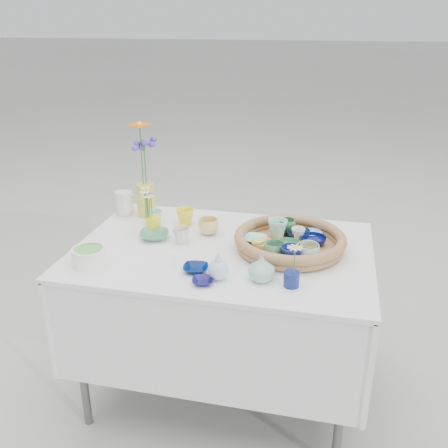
% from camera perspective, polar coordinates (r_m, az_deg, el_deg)
% --- Properties ---
extents(ground, '(80.00, 80.00, 0.00)m').
position_cam_1_polar(ground, '(2.57, -0.10, -18.42)').
color(ground, '#A5A59D').
extents(display_table, '(1.26, 0.86, 0.77)m').
position_cam_1_polar(display_table, '(2.57, -0.10, -18.42)').
color(display_table, white).
rests_on(display_table, ground).
extents(wicker_tray, '(0.47, 0.47, 0.08)m').
position_cam_1_polar(wicker_tray, '(2.13, 7.54, -1.99)').
color(wicker_tray, brown).
rests_on(wicker_tray, display_table).
extents(tray_ceramic_0, '(0.12, 0.12, 0.03)m').
position_cam_1_polar(tray_ceramic_0, '(2.22, 8.46, -1.10)').
color(tray_ceramic_0, '#0C1D4A').
rests_on(tray_ceramic_0, wicker_tray).
extents(tray_ceramic_1, '(0.13, 0.13, 0.03)m').
position_cam_1_polar(tray_ceramic_1, '(2.17, 10.16, -1.87)').
color(tray_ceramic_1, '#050D4D').
rests_on(tray_ceramic_1, wicker_tray).
extents(tray_ceramic_2, '(0.08, 0.08, 0.07)m').
position_cam_1_polar(tray_ceramic_2, '(2.03, 9.63, -3.06)').
color(tray_ceramic_2, gold).
rests_on(tray_ceramic_2, wicker_tray).
extents(tray_ceramic_3, '(0.11, 0.11, 0.03)m').
position_cam_1_polar(tray_ceramic_3, '(2.10, 7.38, -2.51)').
color(tray_ceramic_3, '#337F55').
rests_on(tray_ceramic_3, wicker_tray).
extents(tray_ceramic_4, '(0.11, 0.11, 0.07)m').
position_cam_1_polar(tray_ceramic_4, '(2.01, 5.82, -3.04)').
color(tray_ceramic_4, '#548862').
rests_on(tray_ceramic_4, wicker_tray).
extents(tray_ceramic_5, '(0.11, 0.11, 0.02)m').
position_cam_1_polar(tray_ceramic_5, '(2.16, 3.54, -1.78)').
color(tray_ceramic_5, '#91E3DF').
rests_on(tray_ceramic_5, wicker_tray).
extents(tray_ceramic_6, '(0.10, 0.10, 0.08)m').
position_cam_1_polar(tray_ceramic_6, '(2.20, 6.14, -0.52)').
color(tray_ceramic_6, '#A4D9C3').
rests_on(tray_ceramic_6, wicker_tray).
extents(tray_ceramic_7, '(0.07, 0.07, 0.06)m').
position_cam_1_polar(tray_ceramic_7, '(2.19, 8.46, -1.16)').
color(tray_ceramic_7, white).
rests_on(tray_ceramic_7, wicker_tray).
extents(tray_ceramic_8, '(0.11, 0.11, 0.02)m').
position_cam_1_polar(tray_ceramic_8, '(2.25, 10.05, -1.09)').
color(tray_ceramic_8, '#8BB1D5').
rests_on(tray_ceramic_8, wicker_tray).
extents(tray_ceramic_9, '(0.10, 0.10, 0.07)m').
position_cam_1_polar(tray_ceramic_9, '(1.98, 7.61, -3.55)').
color(tray_ceramic_9, navy).
rests_on(tray_ceramic_9, wicker_tray).
extents(tray_ceramic_10, '(0.12, 0.12, 0.03)m').
position_cam_1_polar(tray_ceramic_10, '(2.11, 4.38, -2.33)').
color(tray_ceramic_10, '#FFCE65').
rests_on(tray_ceramic_10, wicker_tray).
extents(tray_ceramic_11, '(0.10, 0.10, 0.07)m').
position_cam_1_polar(tray_ceramic_11, '(2.01, 9.58, -3.27)').
color(tray_ceramic_11, '#8AB8AB').
rests_on(tray_ceramic_11, wicker_tray).
extents(tray_ceramic_12, '(0.10, 0.10, 0.06)m').
position_cam_1_polar(tray_ceramic_12, '(2.26, 7.17, -0.23)').
color(tray_ceramic_12, '#397845').
rests_on(tray_ceramic_12, wicker_tray).
extents(loose_ceramic_0, '(0.11, 0.11, 0.08)m').
position_cam_1_polar(loose_ceramic_0, '(2.38, -4.43, 0.83)').
color(loose_ceramic_0, yellow).
rests_on(loose_ceramic_0, display_table).
extents(loose_ceramic_1, '(0.12, 0.12, 0.07)m').
position_cam_1_polar(loose_ceramic_1, '(2.27, -1.80, -0.29)').
color(loose_ceramic_1, '#E1C36B').
rests_on(loose_ceramic_1, display_table).
extents(loose_ceramic_2, '(0.17, 0.17, 0.03)m').
position_cam_1_polar(loose_ceramic_2, '(2.25, -7.97, -1.28)').
color(loose_ceramic_2, '#478B69').
rests_on(loose_ceramic_2, display_table).
extents(loose_ceramic_3, '(0.09, 0.09, 0.07)m').
position_cam_1_polar(loose_ceramic_3, '(2.19, -4.88, -1.33)').
color(loose_ceramic_3, beige).
rests_on(loose_ceramic_3, display_table).
extents(loose_ceramic_4, '(0.11, 0.11, 0.02)m').
position_cam_1_polar(loose_ceramic_4, '(1.95, -3.25, -5.11)').
color(loose_ceramic_4, '#00164F').
rests_on(loose_ceramic_4, display_table).
extents(loose_ceramic_5, '(0.08, 0.08, 0.07)m').
position_cam_1_polar(loose_ceramic_5, '(2.41, -7.87, 0.79)').
color(loose_ceramic_5, '#93CEBB').
rests_on(loose_ceramic_5, display_table).
extents(loose_ceramic_6, '(0.10, 0.10, 0.02)m').
position_cam_1_polar(loose_ceramic_6, '(1.87, -2.45, -6.57)').
color(loose_ceramic_6, '#121053').
rests_on(loose_ceramic_6, display_table).
extents(fluted_bowl, '(0.17, 0.17, 0.07)m').
position_cam_1_polar(fluted_bowl, '(2.06, -15.14, -3.61)').
color(fluted_bowl, white).
rests_on(fluted_bowl, display_table).
extents(bud_vase_paleblue, '(0.09, 0.09, 0.12)m').
position_cam_1_polar(bud_vase_paleblue, '(1.87, -0.67, -4.67)').
color(bud_vase_paleblue, silver).
rests_on(bud_vase_paleblue, display_table).
extents(bud_vase_seafoam, '(0.11, 0.11, 0.11)m').
position_cam_1_polar(bud_vase_seafoam, '(1.87, 4.29, -5.01)').
color(bud_vase_seafoam, '#85BEAA').
rests_on(bud_vase_seafoam, display_table).
extents(bud_vase_cobalt, '(0.06, 0.06, 0.06)m').
position_cam_1_polar(bud_vase_cobalt, '(1.86, 7.72, -6.26)').
color(bud_vase_cobalt, navy).
rests_on(bud_vase_cobalt, display_table).
extents(single_daisy, '(0.09, 0.09, 0.12)m').
position_cam_1_polar(single_daisy, '(1.82, 8.04, -4.14)').
color(single_daisy, white).
rests_on(single_daisy, bud_vase_cobalt).
extents(tall_vase_yellow, '(0.09, 0.09, 0.17)m').
position_cam_1_polar(tall_vase_yellow, '(2.49, -8.89, 2.73)').
color(tall_vase_yellow, gold).
rests_on(tall_vase_yellow, display_table).
extents(gerbera, '(0.14, 0.14, 0.31)m').
position_cam_1_polar(gerbera, '(2.43, -9.40, 7.78)').
color(gerbera, '#FF6307').
rests_on(gerbera, tall_vase_yellow).
extents(hydrangea, '(0.09, 0.09, 0.27)m').
position_cam_1_polar(hydrangea, '(2.45, -9.00, 6.73)').
color(hydrangea, '#573FBF').
rests_on(hydrangea, tall_vase_yellow).
extents(white_pitcher, '(0.14, 0.11, 0.12)m').
position_cam_1_polar(white_pitcher, '(2.54, -11.36, 2.36)').
color(white_pitcher, silver).
rests_on(white_pitcher, display_table).
extents(daisy_cup, '(0.09, 0.09, 0.07)m').
position_cam_1_polar(daisy_cup, '(2.32, -8.09, 0.02)').
color(daisy_cup, yellow).
rests_on(daisy_cup, display_table).
extents(daisy_posy, '(0.10, 0.10, 0.14)m').
position_cam_1_polar(daisy_posy, '(2.27, -8.53, 2.48)').
color(daisy_posy, white).
rests_on(daisy_posy, daisy_cup).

